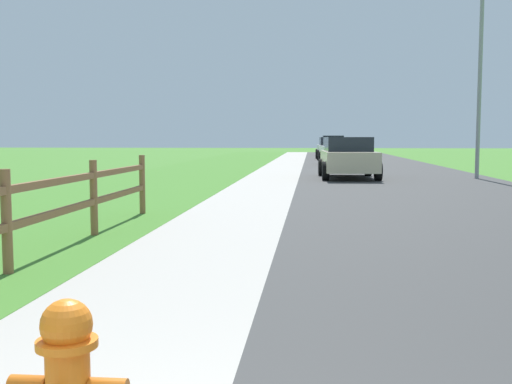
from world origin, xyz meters
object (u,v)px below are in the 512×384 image
(parked_suv_beige, at_px, (348,157))
(parked_car_white, at_px, (341,151))
(parked_car_silver, at_px, (332,148))
(fire_hydrant, at_px, (67,383))
(parked_car_black, at_px, (333,146))
(street_lamp, at_px, (483,59))

(parked_suv_beige, relative_size, parked_car_white, 0.96)
(parked_suv_beige, bearing_deg, parked_car_silver, 89.85)
(fire_hydrant, relative_size, parked_car_black, 0.17)
(street_lamp, bearing_deg, fire_hydrant, -109.35)
(parked_car_black, xyz_separation_m, street_lamp, (4.20, -28.76, 3.41))
(parked_car_white, bearing_deg, street_lamp, -67.49)
(parked_car_black, height_order, street_lamp, street_lamp)
(fire_hydrant, xyz_separation_m, parked_suv_beige, (2.33, 19.74, 0.36))
(parked_car_white, distance_m, parked_car_black, 18.23)
(fire_hydrant, bearing_deg, street_lamp, 70.65)
(parked_car_silver, distance_m, parked_car_black, 10.11)
(parked_suv_beige, distance_m, parked_car_silver, 18.75)
(parked_suv_beige, relative_size, street_lamp, 0.60)
(parked_car_white, bearing_deg, fire_hydrant, -94.89)
(fire_hydrant, height_order, parked_car_white, parked_car_white)
(parked_suv_beige, height_order, street_lamp, street_lamp)
(parked_car_silver, xyz_separation_m, parked_car_black, (0.38, 10.10, 0.02))
(parked_suv_beige, xyz_separation_m, parked_car_silver, (0.05, 18.75, 0.01))
(parked_car_white, xyz_separation_m, parked_car_black, (0.16, 18.23, 0.02))
(fire_hydrant, relative_size, parked_car_silver, 0.16)
(fire_hydrant, distance_m, parked_car_white, 30.47)
(parked_car_white, distance_m, street_lamp, 11.90)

